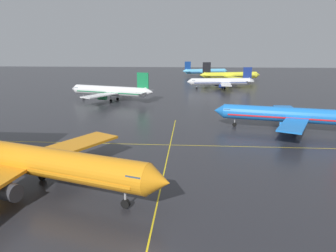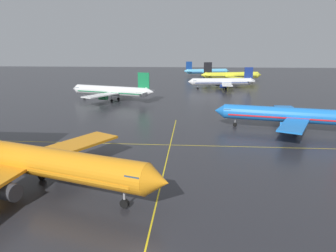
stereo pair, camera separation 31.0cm
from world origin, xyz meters
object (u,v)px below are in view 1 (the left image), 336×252
airliner_far_right_stand (230,75)px  airliner_far_left_stand (221,82)px  airliner_second_row (289,115)px  airliner_distant_taxiway (205,71)px  airliner_third_row (111,91)px  airliner_front_gate (33,161)px

airliner_far_right_stand → airliner_far_left_stand: bearing=-104.1°
airliner_second_row → airliner_distant_taxiway: size_ratio=1.08×
airliner_far_left_stand → airliner_second_row: bearing=-83.4°
airliner_third_row → airliner_far_left_stand: bearing=40.7°
airliner_far_right_stand → airliner_distant_taxiway: 38.46m
airliner_second_row → airliner_far_left_stand: bearing=96.6°
airliner_third_row → airliner_distant_taxiway: bearing=69.5°
airliner_front_gate → airliner_far_right_stand: (43.75, 143.15, -0.30)m
airliner_front_gate → airliner_distant_taxiway: bearing=80.2°
airliner_front_gate → airliner_third_row: (-8.32, 74.11, -0.51)m
airliner_far_left_stand → airliner_distant_taxiway: airliner_distant_taxiway is taller
airliner_far_right_stand → airliner_distant_taxiway: bearing=109.1°
airliner_front_gate → airliner_second_row: size_ratio=1.11×
airliner_front_gate → airliner_distant_taxiway: airliner_front_gate is taller
airliner_second_row → airliner_far_left_stand: 77.36m
airliner_distant_taxiway → airliner_front_gate: bearing=-99.8°
airliner_second_row → airliner_third_row: airliner_second_row is taller
airliner_front_gate → airliner_distant_taxiway: size_ratio=1.20×
airliner_far_left_stand → airliner_far_right_stand: bearing=75.9°
airliner_third_row → airliner_far_right_stand: size_ratio=0.94×
airliner_third_row → airliner_second_row: bearing=-36.2°
airliner_front_gate → airliner_third_row: 74.57m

